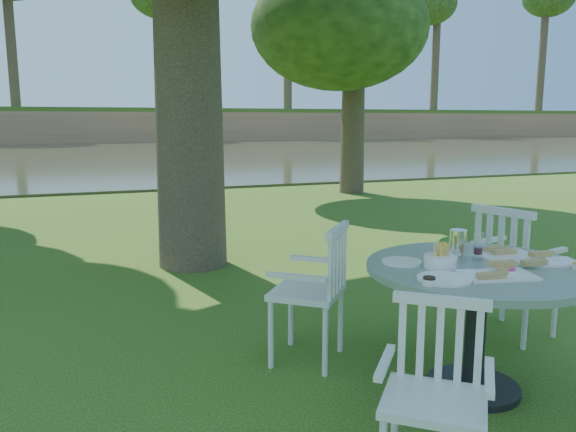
% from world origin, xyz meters
% --- Properties ---
extents(ground, '(140.00, 140.00, 0.00)m').
position_xyz_m(ground, '(0.00, 0.00, 0.00)').
color(ground, '#22430E').
rests_on(ground, ground).
extents(table, '(1.31, 1.31, 0.78)m').
position_xyz_m(table, '(0.59, -1.42, 0.62)').
color(table, black).
rests_on(table, ground).
extents(chair_ne, '(0.58, 0.61, 0.99)m').
position_xyz_m(chair_ne, '(1.37, -0.81, 0.58)').
color(chair_ne, silver).
rests_on(chair_ne, ground).
extents(chair_nw, '(0.64, 0.65, 0.94)m').
position_xyz_m(chair_nw, '(-0.11, -0.71, 0.55)').
color(chair_nw, silver).
rests_on(chair_nw, ground).
extents(chair_sw, '(0.58, 0.58, 0.85)m').
position_xyz_m(chair_sw, '(-0.17, -2.09, 0.50)').
color(chair_sw, silver).
rests_on(chair_sw, ground).
extents(tableware, '(1.16, 0.84, 0.20)m').
position_xyz_m(tableware, '(0.54, -1.37, 0.81)').
color(tableware, white).
rests_on(tableware, table).
extents(river, '(100.00, 28.00, 0.12)m').
position_xyz_m(river, '(0.00, 23.00, 0.00)').
color(river, '#31341E').
rests_on(river, ground).
extents(far_bank, '(100.00, 18.00, 15.20)m').
position_xyz_m(far_bank, '(0.28, 41.12, 7.25)').
color(far_bank, '#986947').
rests_on(far_bank, ground).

